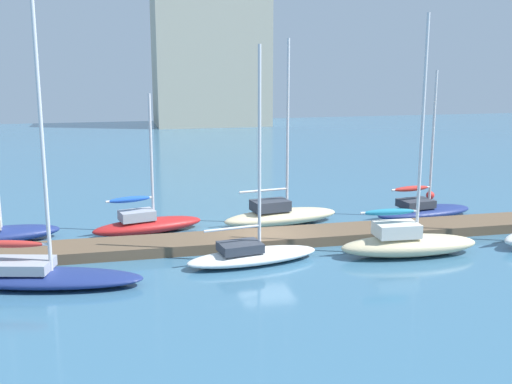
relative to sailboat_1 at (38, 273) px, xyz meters
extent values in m
plane|color=#386684|center=(9.59, 3.38, -0.50)|extent=(120.00, 120.00, 0.00)
cube|color=brown|center=(9.59, 3.38, -0.27)|extent=(27.96, 2.28, 0.46)
ellipsoid|color=navy|center=(0.11, -0.03, -0.20)|extent=(7.90, 3.86, 0.60)
cube|color=#9EA3AD|center=(-0.63, 0.16, 0.29)|extent=(2.57, 1.95, 0.39)
cylinder|color=silver|center=(0.48, -0.12, 5.14)|extent=(0.15, 0.15, 10.09)
cylinder|color=silver|center=(-1.07, 0.27, 1.12)|extent=(3.13, 0.90, 0.12)
ellipsoid|color=#B72D28|center=(-1.07, 0.27, 1.12)|extent=(2.88, 1.06, 0.28)
ellipsoid|color=#B21E1E|center=(4.45, 6.40, -0.14)|extent=(5.64, 2.77, 0.71)
cube|color=#9EA3AD|center=(3.92, 6.27, 0.45)|extent=(1.84, 1.43, 0.46)
cylinder|color=silver|center=(4.71, 6.46, 3.23)|extent=(0.13, 0.13, 6.02)
cylinder|color=silver|center=(3.60, 6.19, 1.26)|extent=(2.24, 0.64, 0.11)
ellipsoid|color=blue|center=(3.60, 6.19, 1.26)|extent=(2.08, 0.83, 0.28)
ellipsoid|color=white|center=(8.38, 0.74, -0.21)|extent=(5.88, 2.60, 0.57)
cube|color=#333842|center=(7.82, 0.65, 0.26)|extent=(1.87, 1.47, 0.37)
cylinder|color=silver|center=(8.66, 0.78, 4.22)|extent=(0.13, 0.13, 8.30)
cylinder|color=silver|center=(7.48, 0.60, 1.09)|extent=(2.37, 0.47, 0.11)
ellipsoid|color=beige|center=(11.17, 6.44, -0.10)|extent=(6.33, 2.62, 0.80)
cube|color=#333842|center=(10.56, 6.35, 0.56)|extent=(2.00, 1.47, 0.52)
cylinder|color=silver|center=(11.47, 6.49, 4.55)|extent=(0.14, 0.14, 8.49)
cylinder|color=silver|center=(10.20, 6.29, 1.36)|extent=(2.57, 0.49, 0.11)
ellipsoid|color=beige|center=(15.16, 0.24, -0.05)|extent=(6.17, 2.15, 0.89)
cube|color=silver|center=(14.56, 0.27, 0.68)|extent=(1.89, 1.37, 0.58)
cylinder|color=silver|center=(15.47, 0.22, 5.01)|extent=(0.14, 0.14, 9.23)
cylinder|color=silver|center=(14.19, 0.29, 1.47)|extent=(2.55, 0.25, 0.11)
ellipsoid|color=teal|center=(14.19, 0.29, 1.47)|extent=(2.31, 0.49, 0.28)
ellipsoid|color=navy|center=(18.98, 6.08, -0.18)|extent=(5.86, 2.63, 0.63)
cube|color=#333842|center=(18.42, 6.00, 0.34)|extent=(1.86, 1.52, 0.41)
cylinder|color=silver|center=(19.26, 6.12, 3.70)|extent=(0.13, 0.13, 7.13)
cylinder|color=silver|center=(18.08, 5.95, 1.16)|extent=(2.37, 0.44, 0.11)
ellipsoid|color=#B72D28|center=(18.08, 5.95, 1.16)|extent=(2.17, 0.66, 0.28)
sphere|color=red|center=(21.48, 10.06, -0.25)|extent=(0.50, 0.50, 0.50)
cube|color=#BCB299|center=(15.68, 56.98, 9.49)|extent=(14.15, 9.15, 19.97)
camera|label=1|loc=(2.86, -23.42, 7.80)|focal=43.92mm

